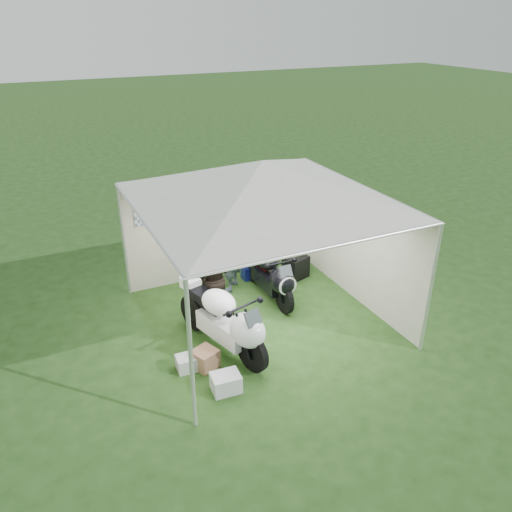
% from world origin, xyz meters
% --- Properties ---
extents(ground, '(80.00, 80.00, 0.00)m').
position_xyz_m(ground, '(0.00, 0.00, 0.00)').
color(ground, '#1F4014').
rests_on(ground, ground).
extents(canopy_tent, '(5.66, 5.66, 3.00)m').
position_xyz_m(canopy_tent, '(-0.00, 0.03, 2.58)').
color(canopy_tent, silver).
rests_on(canopy_tent, ground).
extents(motorcycle_white, '(0.92, 2.17, 1.09)m').
position_xyz_m(motorcycle_white, '(-0.97, -0.62, 0.61)').
color(motorcycle_white, black).
rests_on(motorcycle_white, ground).
extents(motorcycle_black, '(0.45, 1.99, 0.98)m').
position_xyz_m(motorcycle_black, '(0.48, 0.61, 0.55)').
color(motorcycle_black, black).
rests_on(motorcycle_black, ground).
extents(paddock_stand, '(0.37, 0.23, 0.28)m').
position_xyz_m(paddock_stand, '(0.48, 1.52, 0.14)').
color(paddock_stand, '#1C26A8').
rests_on(paddock_stand, ground).
extents(person_dark_jacket, '(1.00, 0.91, 1.68)m').
position_xyz_m(person_dark_jacket, '(-0.80, 0.45, 0.84)').
color(person_dark_jacket, black).
rests_on(person_dark_jacket, ground).
extents(person_blue_jacket, '(0.73, 0.76, 1.76)m').
position_xyz_m(person_blue_jacket, '(-0.08, 1.29, 0.88)').
color(person_blue_jacket, slate).
rests_on(person_blue_jacket, ground).
extents(equipment_box, '(0.58, 0.52, 0.48)m').
position_xyz_m(equipment_box, '(1.36, 1.14, 0.24)').
color(equipment_box, black).
rests_on(equipment_box, ground).
extents(crate_0, '(0.45, 0.36, 0.28)m').
position_xyz_m(crate_0, '(-1.35, -1.53, 0.14)').
color(crate_0, silver).
rests_on(crate_0, ground).
extents(crate_1, '(0.46, 0.46, 0.31)m').
position_xyz_m(crate_1, '(-1.44, -0.88, 0.16)').
color(crate_1, '#875F45').
rests_on(crate_1, ground).
extents(crate_2, '(0.35, 0.30, 0.25)m').
position_xyz_m(crate_2, '(-1.72, -0.81, 0.12)').
color(crate_2, '#B2B7BB').
rests_on(crate_2, ground).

